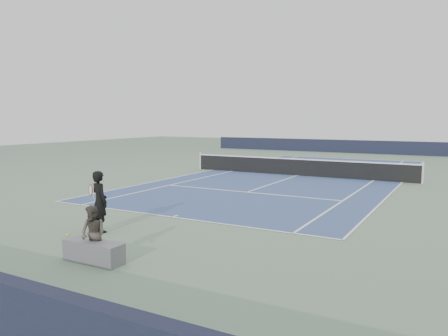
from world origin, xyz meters
The scene contains 7 objects.
ground centered at (0.00, 0.00, 0.00)m, with size 80.00×80.00×0.00m, color slate.
court_surface centered at (0.00, 0.00, 0.01)m, with size 10.97×23.77×0.01m, color #344B7C.
tennis_net centered at (0.00, 0.00, 0.50)m, with size 12.90×0.10×1.07m.
windscreen_far centered at (0.00, 17.88, 0.60)m, with size 30.00×0.25×1.20m, color black.
tennis_player centered at (-0.71, -14.32, 0.87)m, with size 0.84×0.67×1.73m.
tennis_ball centered at (-1.16, -15.10, 0.04)m, with size 0.07×0.07×0.07m, color yellow.
spectator_bench centered at (1.07, -16.32, 0.45)m, with size 1.46×0.48×1.27m.
Camera 1 is at (8.17, -23.13, 3.17)m, focal length 35.00 mm.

